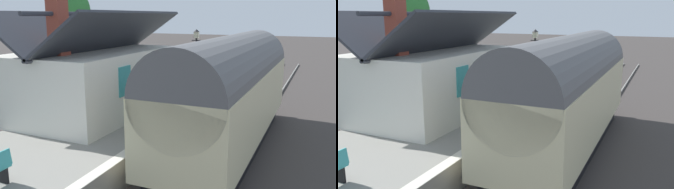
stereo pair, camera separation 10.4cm
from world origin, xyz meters
The scene contains 16 objects.
ground_plane centered at (0.00, 0.00, 0.00)m, with size 160.00×160.00×0.00m, color #383330.
platform centered at (0.00, 3.67, 0.48)m, with size 32.00×5.33×0.96m, color gray.
platform_edge_coping centered at (0.00, 1.18, 0.97)m, with size 32.00×0.36×0.02m, color beige.
rail_near centered at (0.00, -1.62, 0.07)m, with size 52.00×0.08×0.14m, color gray.
rail_far centered at (0.00, -0.18, 0.07)m, with size 52.00×0.08×0.14m, color gray.
train centered at (0.10, -0.90, 2.22)m, with size 10.91×2.73×4.32m.
station_building centered at (-0.50, 4.78, 2.42)m, with size 7.45×4.57×5.52m.
bench_by_lamp centered at (9.02, 2.77, 1.44)m, with size 1.41×0.46×0.88m.
planter_edge_near centered at (6.45, 2.55, 1.31)m, with size 0.45×0.45×0.69m.
planter_bench_left centered at (-1.20, 2.00, 1.38)m, with size 0.51×0.51×0.78m.
planter_corner_building centered at (6.98, 1.81, 1.28)m, with size 1.03×0.32×0.66m.
planter_under_sign centered at (11.72, 4.05, 1.46)m, with size 0.55×0.55×0.91m.
planter_edge_far centered at (7.46, 3.98, 1.23)m, with size 0.91×0.32×0.56m.
lamp_post_platform centered at (4.97, 2.17, 3.34)m, with size 0.32×0.50×3.36m.
station_sign_board centered at (7.14, 1.83, 2.15)m, with size 0.96×0.06×1.57m.
tree_far_right centered at (8.17, 12.90, 5.29)m, with size 2.98×2.79×6.95m.
Camera 2 is at (-12.60, -4.15, 5.03)m, focal length 37.75 mm.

